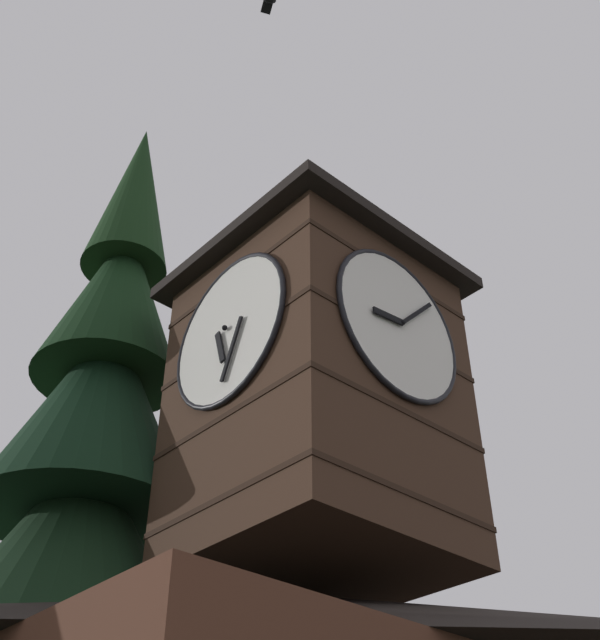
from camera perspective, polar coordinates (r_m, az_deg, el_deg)
clock_tower at (r=15.80m, az=1.14°, el=-3.91°), size 4.88×4.88×8.90m
pine_tree_behind at (r=16.63m, az=-15.15°, el=-14.94°), size 6.66×6.66×19.16m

